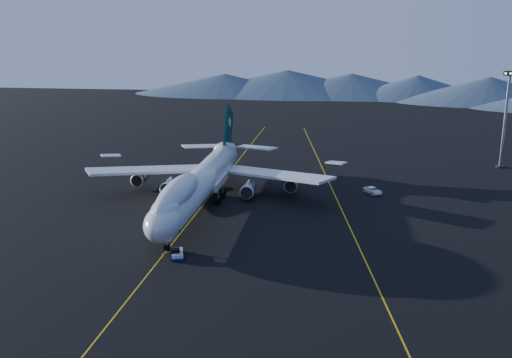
# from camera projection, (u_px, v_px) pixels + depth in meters

# --- Properties ---
(ground) EXTENTS (500.00, 500.00, 0.00)m
(ground) POSITION_uv_depth(u_px,v_px,m) (202.00, 207.00, 127.76)
(ground) COLOR black
(ground) RESTS_ON ground
(taxiway_line_main) EXTENTS (0.25, 220.00, 0.01)m
(taxiway_line_main) POSITION_uv_depth(u_px,v_px,m) (202.00, 207.00, 127.75)
(taxiway_line_main) COLOR gold
(taxiway_line_main) RESTS_ON ground
(taxiway_line_side) EXTENTS (28.08, 198.09, 0.01)m
(taxiway_line_side) POSITION_uv_depth(u_px,v_px,m) (337.00, 199.00, 133.16)
(taxiway_line_side) COLOR gold
(taxiway_line_side) RESTS_ON ground
(boeing_747) EXTENTS (59.62, 72.43, 19.37)m
(boeing_747) POSITION_uv_depth(u_px,v_px,m) (201.00, 181.00, 126.32)
(boeing_747) COLOR silver
(boeing_747) RESTS_ON ground
(pushback_tug) EXTENTS (3.23, 4.51, 1.78)m
(pushback_tug) POSITION_uv_depth(u_px,v_px,m) (177.00, 254.00, 98.98)
(pushback_tug) COLOR silver
(pushback_tug) RESTS_ON ground
(service_van) EXTENTS (5.14, 6.26, 1.59)m
(service_van) POSITION_uv_depth(u_px,v_px,m) (373.00, 190.00, 137.76)
(service_van) COLOR white
(service_van) RESTS_ON ground
(floodlight_mast) EXTENTS (3.39, 2.54, 27.42)m
(floodlight_mast) POSITION_uv_depth(u_px,v_px,m) (505.00, 119.00, 160.99)
(floodlight_mast) COLOR black
(floodlight_mast) RESTS_ON ground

